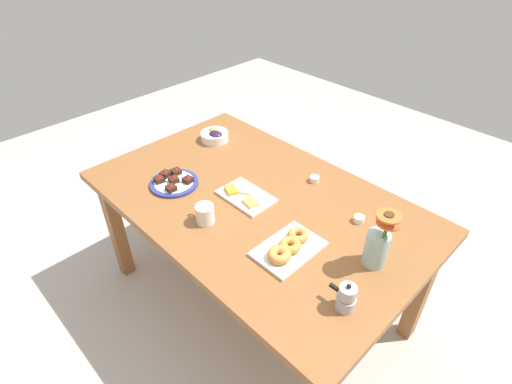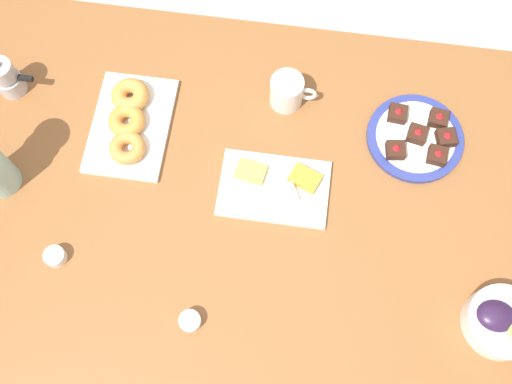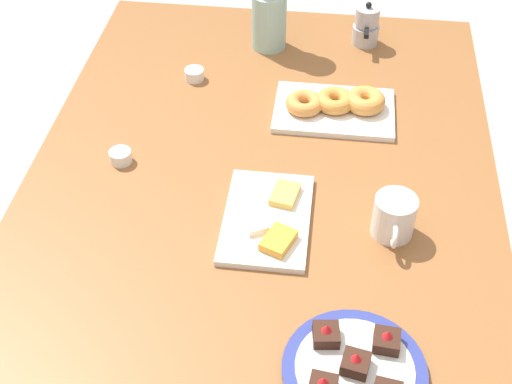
# 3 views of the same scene
# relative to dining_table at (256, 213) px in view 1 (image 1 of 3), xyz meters

# --- Properties ---
(ground_plane) EXTENTS (6.00, 6.00, 0.00)m
(ground_plane) POSITION_rel_dining_table_xyz_m (0.00, 0.00, -0.65)
(ground_plane) COLOR #B7B2A8
(dining_table) EXTENTS (1.60, 1.00, 0.74)m
(dining_table) POSITION_rel_dining_table_xyz_m (0.00, 0.00, 0.00)
(dining_table) COLOR brown
(dining_table) RESTS_ON ground_plane
(coffee_mug) EXTENTS (0.12, 0.08, 0.09)m
(coffee_mug) POSITION_rel_dining_table_xyz_m (0.04, 0.27, 0.13)
(coffee_mug) COLOR white
(coffee_mug) RESTS_ON dining_table
(grape_bowl) EXTENTS (0.16, 0.16, 0.07)m
(grape_bowl) POSITION_rel_dining_table_xyz_m (0.57, -0.22, 0.12)
(grape_bowl) COLOR white
(grape_bowl) RESTS_ON dining_table
(cheese_platter) EXTENTS (0.26, 0.17, 0.03)m
(cheese_platter) POSITION_rel_dining_table_xyz_m (0.04, 0.03, 0.10)
(cheese_platter) COLOR white
(cheese_platter) RESTS_ON dining_table
(croissant_platter) EXTENTS (0.19, 0.28, 0.05)m
(croissant_platter) POSITION_rel_dining_table_xyz_m (-0.34, 0.15, 0.11)
(croissant_platter) COLOR white
(croissant_platter) RESTS_ON dining_table
(jam_cup_honey) EXTENTS (0.05, 0.05, 0.03)m
(jam_cup_honey) POSITION_rel_dining_table_xyz_m (-0.10, -0.31, 0.10)
(jam_cup_honey) COLOR white
(jam_cup_honey) RESTS_ON dining_table
(jam_cup_berry) EXTENTS (0.05, 0.05, 0.03)m
(jam_cup_berry) POSITION_rel_dining_table_xyz_m (-0.43, -0.21, 0.10)
(jam_cup_berry) COLOR white
(jam_cup_berry) RESTS_ON dining_table
(dessert_plate) EXTENTS (0.24, 0.24, 0.05)m
(dessert_plate) POSITION_rel_dining_table_xyz_m (0.37, 0.21, 0.10)
(dessert_plate) COLOR navy
(dessert_plate) RESTS_ON dining_table
(flower_vase) EXTENTS (0.11, 0.10, 0.26)m
(flower_vase) POSITION_rel_dining_table_xyz_m (-0.61, -0.04, 0.18)
(flower_vase) COLOR #99C1B7
(flower_vase) RESTS_ON dining_table
(moka_pot) EXTENTS (0.11, 0.07, 0.12)m
(moka_pot) POSITION_rel_dining_table_xyz_m (-0.66, 0.21, 0.13)
(moka_pot) COLOR #B7B7BC
(moka_pot) RESTS_ON dining_table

